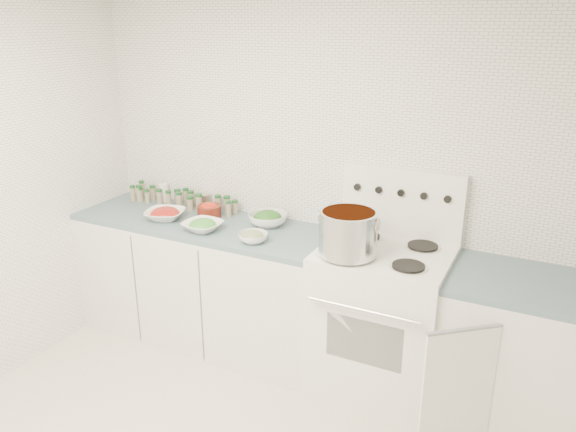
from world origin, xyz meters
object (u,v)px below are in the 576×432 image
Objects in this scene: bowl_tomato at (165,214)px; bowl_snowpea at (203,225)px; stove at (382,316)px; stock_pot at (348,231)px.

bowl_snowpea is (0.36, -0.07, -0.00)m from bowl_tomato.
stove is 4.10× the size of bowl_tomato.
stock_pot is (-0.18, -0.17, 0.59)m from stove.
stove is 5.02× the size of bowl_snowpea.
stove is at bearing 2.63° from bowl_tomato.
stock_pot is 1.04m from bowl_snowpea.
bowl_tomato is at bearing -177.37° from stove.
stock_pot is 1.07× the size of bowl_tomato.
stock_pot is at bearing -4.19° from bowl_tomato.
stock_pot is at bearing -135.68° from stove.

